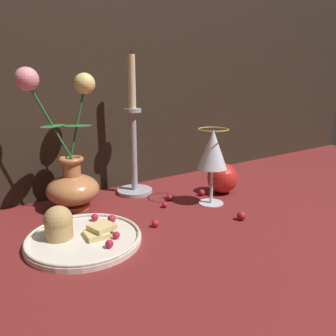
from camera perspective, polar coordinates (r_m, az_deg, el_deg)
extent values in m
plane|color=maroon|center=(0.75, -2.79, -8.62)|extent=(2.40, 2.40, 0.00)
cylinder|color=#B77042|center=(0.84, -16.00, -6.34)|extent=(0.07, 0.07, 0.01)
ellipsoid|color=#B77042|center=(0.83, -16.20, -3.64)|extent=(0.13, 0.13, 0.07)
cylinder|color=#B77042|center=(0.81, -16.46, -0.25)|extent=(0.04, 0.04, 0.05)
torus|color=#B77042|center=(0.81, -16.58, 1.45)|extent=(0.06, 0.06, 0.01)
cylinder|color=#23662D|center=(0.77, -19.81, 7.54)|extent=(0.09, 0.02, 0.19)
ellipsoid|color=#23662D|center=(0.78, -19.48, 6.91)|extent=(0.08, 0.07, 0.00)
sphere|color=pink|center=(0.75, -23.39, 14.05)|extent=(0.05, 0.05, 0.05)
cylinder|color=#23662D|center=(0.80, -15.48, 7.74)|extent=(0.05, 0.01, 0.17)
ellipsoid|color=#23662D|center=(0.80, -15.59, 7.11)|extent=(0.08, 0.07, 0.00)
sphere|color=#EFD67A|center=(0.80, -14.33, 14.05)|extent=(0.05, 0.05, 0.05)
cylinder|color=silver|center=(0.66, -14.38, -12.04)|extent=(0.22, 0.22, 0.01)
torus|color=silver|center=(0.66, -14.42, -11.41)|extent=(0.22, 0.22, 0.01)
cylinder|color=tan|center=(0.66, -18.35, -10.14)|extent=(0.05, 0.05, 0.04)
sphere|color=tan|center=(0.66, -18.48, -8.67)|extent=(0.05, 0.05, 0.05)
cube|color=#DBBC7A|center=(0.66, -12.27, -11.22)|extent=(0.05, 0.05, 0.01)
cube|color=#DBBC7A|center=(0.66, -11.46, -10.02)|extent=(0.05, 0.05, 0.01)
sphere|color=#AD192D|center=(0.61, -10.17, -12.86)|extent=(0.01, 0.01, 0.01)
sphere|color=#AD192D|center=(0.64, -9.02, -11.47)|extent=(0.01, 0.01, 0.01)
sphere|color=#AD192D|center=(0.67, -9.98, -10.07)|extent=(0.02, 0.02, 0.02)
sphere|color=#AD192D|center=(0.71, -9.79, -8.75)|extent=(0.02, 0.02, 0.02)
sphere|color=#AD192D|center=(0.73, -12.63, -8.38)|extent=(0.02, 0.02, 0.02)
cylinder|color=silver|center=(0.84, 7.47, -5.97)|extent=(0.06, 0.06, 0.00)
cylinder|color=silver|center=(0.83, 7.58, -2.99)|extent=(0.01, 0.01, 0.09)
cone|color=silver|center=(0.81, 7.80, 3.29)|extent=(0.07, 0.07, 0.10)
cone|color=maroon|center=(0.81, 7.77, 2.28)|extent=(0.06, 0.06, 0.07)
torus|color=gold|center=(0.80, 7.92, 6.69)|extent=(0.07, 0.07, 0.00)
cylinder|color=#A3A3A8|center=(0.92, -5.81, -4.01)|extent=(0.10, 0.10, 0.01)
cylinder|color=#A3A3A8|center=(0.89, -5.99, 2.79)|extent=(0.02, 0.02, 0.21)
cylinder|color=#A3A3A8|center=(0.87, -6.19, 9.94)|extent=(0.05, 0.05, 0.01)
cylinder|color=beige|center=(0.87, -6.32, 14.68)|extent=(0.02, 0.02, 0.13)
cylinder|color=black|center=(0.87, -6.47, 19.43)|extent=(0.00, 0.00, 0.01)
sphere|color=red|center=(0.92, 9.44, -1.75)|extent=(0.08, 0.08, 0.08)
cylinder|color=#4C3319|center=(0.90, 9.57, 1.17)|extent=(0.00, 0.00, 0.01)
sphere|color=#AD192D|center=(0.81, -0.59, -6.42)|extent=(0.01, 0.01, 0.01)
sphere|color=#AD192D|center=(0.71, -2.24, -9.61)|extent=(0.02, 0.02, 0.02)
sphere|color=#AD192D|center=(0.76, 12.66, -8.11)|extent=(0.02, 0.02, 0.02)
sphere|color=#AD192D|center=(0.89, 5.89, -4.29)|extent=(0.02, 0.02, 0.02)
sphere|color=#AD192D|center=(0.85, 0.29, -5.14)|extent=(0.02, 0.02, 0.02)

